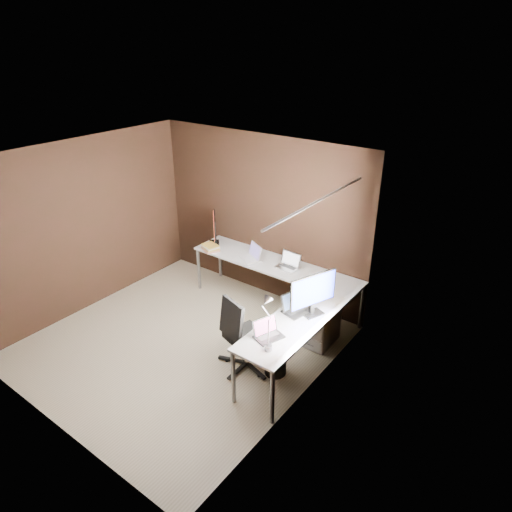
{
  "coord_description": "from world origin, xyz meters",
  "views": [
    {
      "loc": [
        3.77,
        -3.4,
        3.75
      ],
      "look_at": [
        0.54,
        0.95,
        1.09
      ],
      "focal_mm": 32.0,
      "sensor_mm": 36.0,
      "label": 1
    }
  ],
  "objects_px": {
    "laptop_silver": "(289,264)",
    "laptop_black_small": "(267,333)",
    "laptop_white": "(252,256)",
    "book_stack": "(211,247)",
    "office_chair": "(244,347)",
    "desk_lamp": "(267,316)",
    "monitor_right": "(313,292)",
    "monitor_left": "(215,228)",
    "laptop_black_big": "(296,307)",
    "wastebasket": "(275,363)",
    "drawer_pedestal": "(319,322)"
  },
  "relations": [
    {
      "from": "laptop_silver",
      "to": "laptop_black_small",
      "type": "relative_size",
      "value": 0.92
    },
    {
      "from": "monitor_right",
      "to": "office_chair",
      "type": "distance_m",
      "value": 1.1
    },
    {
      "from": "monitor_left",
      "to": "laptop_silver",
      "type": "relative_size",
      "value": 1.45
    },
    {
      "from": "monitor_right",
      "to": "wastebasket",
      "type": "bearing_deg",
      "value": 172.85
    },
    {
      "from": "office_chair",
      "to": "laptop_silver",
      "type": "bearing_deg",
      "value": 117.33
    },
    {
      "from": "drawer_pedestal",
      "to": "monitor_left",
      "type": "relative_size",
      "value": 1.25
    },
    {
      "from": "desk_lamp",
      "to": "book_stack",
      "type": "bearing_deg",
      "value": 120.68
    },
    {
      "from": "monitor_left",
      "to": "laptop_white",
      "type": "distance_m",
      "value": 0.83
    },
    {
      "from": "monitor_left",
      "to": "laptop_black_big",
      "type": "height_order",
      "value": "monitor_left"
    },
    {
      "from": "drawer_pedestal",
      "to": "laptop_white",
      "type": "relative_size",
      "value": 1.52
    },
    {
      "from": "laptop_white",
      "to": "monitor_left",
      "type": "bearing_deg",
      "value": -159.52
    },
    {
      "from": "laptop_black_big",
      "to": "book_stack",
      "type": "xyz_separation_m",
      "value": [
        -1.97,
        0.67,
        -0.01
      ]
    },
    {
      "from": "laptop_silver",
      "to": "wastebasket",
      "type": "xyz_separation_m",
      "value": [
        0.65,
        -1.26,
        -0.62
      ]
    },
    {
      "from": "laptop_black_big",
      "to": "laptop_black_small",
      "type": "height_order",
      "value": "laptop_black_big"
    },
    {
      "from": "wastebasket",
      "to": "monitor_left",
      "type": "bearing_deg",
      "value": 148.22
    },
    {
      "from": "laptop_white",
      "to": "desk_lamp",
      "type": "bearing_deg",
      "value": -21.93
    },
    {
      "from": "monitor_left",
      "to": "laptop_black_small",
      "type": "bearing_deg",
      "value": 11.85
    },
    {
      "from": "monitor_left",
      "to": "wastebasket",
      "type": "relative_size",
      "value": 1.58
    },
    {
      "from": "monitor_left",
      "to": "monitor_right",
      "type": "xyz_separation_m",
      "value": [
        2.26,
        -0.84,
        0.03
      ]
    },
    {
      "from": "laptop_silver",
      "to": "desk_lamp",
      "type": "bearing_deg",
      "value": -60.83
    },
    {
      "from": "laptop_black_small",
      "to": "laptop_silver",
      "type": "bearing_deg",
      "value": 44.55
    },
    {
      "from": "monitor_right",
      "to": "wastebasket",
      "type": "height_order",
      "value": "monitor_right"
    },
    {
      "from": "drawer_pedestal",
      "to": "laptop_black_small",
      "type": "xyz_separation_m",
      "value": [
        -0.02,
        -1.15,
        0.48
      ]
    },
    {
      "from": "book_stack",
      "to": "laptop_silver",
      "type": "bearing_deg",
      "value": 10.05
    },
    {
      "from": "laptop_white",
      "to": "laptop_black_small",
      "type": "distance_m",
      "value": 1.94
    },
    {
      "from": "desk_lamp",
      "to": "monitor_left",
      "type": "bearing_deg",
      "value": 117.97
    },
    {
      "from": "laptop_silver",
      "to": "book_stack",
      "type": "distance_m",
      "value": 1.3
    },
    {
      "from": "laptop_silver",
      "to": "office_chair",
      "type": "xyz_separation_m",
      "value": [
        0.27,
        -1.39,
        -0.48
      ]
    },
    {
      "from": "drawer_pedestal",
      "to": "wastebasket",
      "type": "bearing_deg",
      "value": -95.65
    },
    {
      "from": "laptop_black_big",
      "to": "book_stack",
      "type": "bearing_deg",
      "value": 85.23
    },
    {
      "from": "drawer_pedestal",
      "to": "laptop_black_small",
      "type": "bearing_deg",
      "value": -91.2
    },
    {
      "from": "laptop_black_small",
      "to": "wastebasket",
      "type": "xyz_separation_m",
      "value": [
        -0.06,
        0.27,
        -0.62
      ]
    },
    {
      "from": "monitor_left",
      "to": "laptop_black_big",
      "type": "xyz_separation_m",
      "value": [
        2.07,
        -0.89,
        -0.22
      ]
    },
    {
      "from": "laptop_silver",
      "to": "laptop_white",
      "type": "bearing_deg",
      "value": -167.63
    },
    {
      "from": "laptop_black_small",
      "to": "wastebasket",
      "type": "bearing_deg",
      "value": 32.8
    },
    {
      "from": "laptop_black_small",
      "to": "wastebasket",
      "type": "distance_m",
      "value": 0.68
    },
    {
      "from": "laptop_silver",
      "to": "book_stack",
      "type": "bearing_deg",
      "value": -166.35
    },
    {
      "from": "laptop_white",
      "to": "laptop_black_big",
      "type": "bearing_deg",
      "value": -5.68
    },
    {
      "from": "monitor_right",
      "to": "laptop_black_big",
      "type": "bearing_deg",
      "value": 127.42
    },
    {
      "from": "laptop_black_big",
      "to": "wastebasket",
      "type": "xyz_separation_m",
      "value": [
        -0.04,
        -0.36,
        -0.63
      ]
    },
    {
      "from": "laptop_black_small",
      "to": "office_chair",
      "type": "height_order",
      "value": "office_chair"
    },
    {
      "from": "monitor_left",
      "to": "office_chair",
      "type": "relative_size",
      "value": 0.48
    },
    {
      "from": "monitor_left",
      "to": "laptop_silver",
      "type": "distance_m",
      "value": 1.4
    },
    {
      "from": "monitor_left",
      "to": "monitor_right",
      "type": "bearing_deg",
      "value": 27.58
    },
    {
      "from": "laptop_black_small",
      "to": "desk_lamp",
      "type": "height_order",
      "value": "desk_lamp"
    },
    {
      "from": "monitor_left",
      "to": "desk_lamp",
      "type": "distance_m",
      "value": 2.74
    },
    {
      "from": "wastebasket",
      "to": "desk_lamp",
      "type": "bearing_deg",
      "value": -69.7
    },
    {
      "from": "laptop_white",
      "to": "book_stack",
      "type": "relative_size",
      "value": 1.17
    },
    {
      "from": "laptop_white",
      "to": "desk_lamp",
      "type": "xyz_separation_m",
      "value": [
        1.38,
        -1.57,
        0.32
      ]
    },
    {
      "from": "laptop_black_small",
      "to": "laptop_black_big",
      "type": "bearing_deg",
      "value": 22.09
    }
  ]
}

